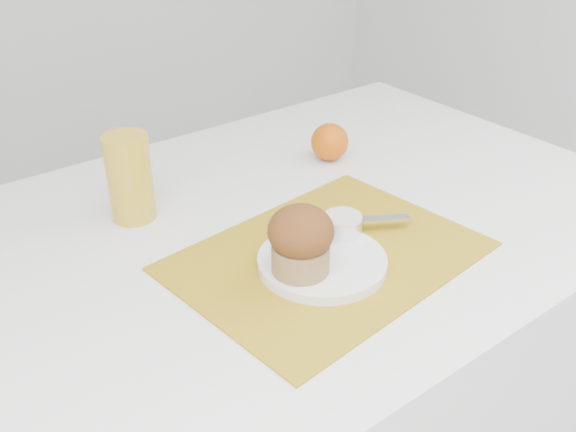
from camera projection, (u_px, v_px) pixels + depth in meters
table at (288, 384)px, 1.24m from camera, size 1.20×0.80×0.75m
placemat at (328, 256)px, 0.94m from camera, size 0.46×0.36×0.00m
plate at (322, 262)px, 0.91m from camera, size 0.23×0.23×0.01m
ramekin at (343, 225)px, 0.96m from camera, size 0.06×0.06×0.03m
cream at (343, 218)px, 0.95m from camera, size 0.07×0.07×0.01m
raspberry_near at (310, 234)px, 0.95m from camera, size 0.02×0.02×0.02m
raspberry_far at (333, 234)px, 0.95m from camera, size 0.02×0.02×0.02m
butter_knife at (346, 221)px, 0.99m from camera, size 0.18×0.12×0.00m
orange at (330, 142)px, 1.22m from camera, size 0.07×0.07×0.07m
juice_glass at (130, 178)px, 1.01m from camera, size 0.08×0.08×0.14m
muffin at (301, 240)px, 0.86m from camera, size 0.09×0.09×0.10m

